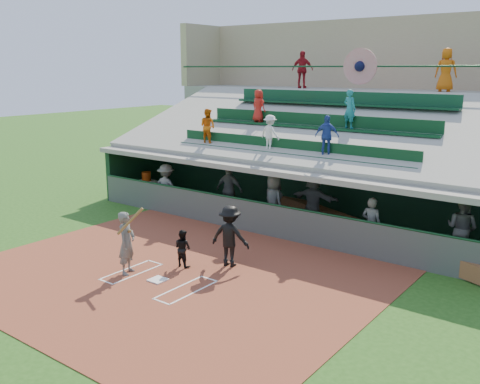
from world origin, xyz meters
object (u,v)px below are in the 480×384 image
Objects in this scene: home_plate at (158,280)px; white_table at (148,189)px; catcher at (183,248)px; batter_at_plate at (127,243)px; water_cooler at (146,176)px.

home_plate is 0.50× the size of white_table.
white_table is at bearing -35.88° from catcher.
catcher is (0.84, 1.30, -0.34)m from batter_at_plate.
catcher is at bearing 98.99° from home_plate.
catcher reaches higher than white_table.
catcher is 8.51m from water_cooler.
batter_at_plate is 1.82× the size of catcher.
white_table is (-7.00, 6.29, 0.38)m from home_plate.
batter_at_plate is at bearing -32.89° from white_table.
catcher is 1.25× the size of white_table.
white_table is 0.57m from water_cooler.
white_table reaches higher than home_plate.
batter_at_plate reaches higher than catcher.
water_cooler is at bearing -35.63° from catcher.
water_cooler reaches higher than home_plate.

